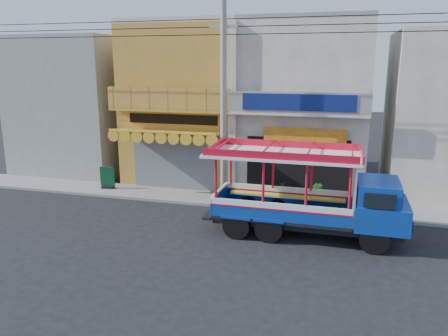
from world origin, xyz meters
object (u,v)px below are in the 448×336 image
(utility_pole, at_px, (227,91))
(potted_plant_a, at_px, (276,191))
(green_sign, at_px, (108,179))
(songthaew_truck, at_px, (320,195))
(potted_plant_c, at_px, (364,193))
(potted_plant_b, at_px, (318,195))

(utility_pole, bearing_deg, potted_plant_a, 27.21)
(utility_pole, bearing_deg, green_sign, 173.01)
(songthaew_truck, distance_m, potted_plant_c, 4.28)
(green_sign, distance_m, potted_plant_a, 8.37)
(utility_pole, relative_size, green_sign, 25.70)
(potted_plant_b, bearing_deg, songthaew_truck, 119.50)
(songthaew_truck, bearing_deg, potted_plant_b, 93.87)
(utility_pole, height_order, green_sign, utility_pole)
(green_sign, height_order, potted_plant_c, potted_plant_c)
(green_sign, height_order, potted_plant_a, green_sign)
(potted_plant_b, bearing_deg, green_sign, 25.21)
(potted_plant_b, xyz_separation_m, potted_plant_c, (1.91, 0.61, 0.06))
(green_sign, xyz_separation_m, potted_plant_b, (10.24, -0.08, 0.04))
(green_sign, height_order, potted_plant_b, green_sign)
(green_sign, bearing_deg, potted_plant_b, -0.43)
(songthaew_truck, xyz_separation_m, potted_plant_b, (-0.22, 3.22, -0.98))
(songthaew_truck, distance_m, potted_plant_a, 4.27)
(utility_pole, bearing_deg, songthaew_truck, -31.37)
(green_sign, bearing_deg, potted_plant_c, 2.51)
(potted_plant_a, bearing_deg, potted_plant_b, -63.95)
(utility_pole, distance_m, green_sign, 7.78)
(green_sign, xyz_separation_m, potted_plant_c, (12.15, 0.53, 0.10))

